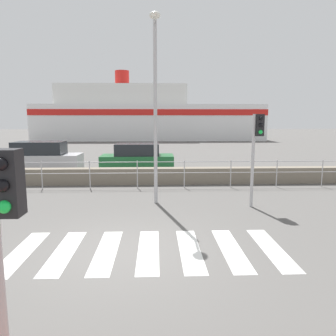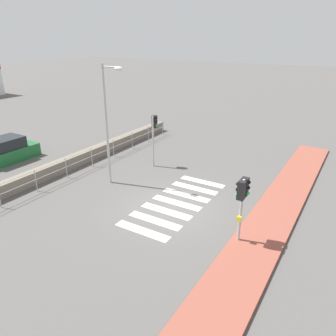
% 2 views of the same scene
% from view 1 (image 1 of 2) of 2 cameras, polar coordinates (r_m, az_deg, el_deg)
% --- Properties ---
extents(ground_plane, '(160.00, 160.00, 0.00)m').
position_cam_1_polar(ground_plane, '(7.35, -8.13, -14.11)').
color(ground_plane, '#565451').
extents(crosswalk, '(5.85, 2.40, 0.01)m').
position_cam_1_polar(crosswalk, '(7.31, -3.43, -14.12)').
color(crosswalk, silver).
rests_on(crosswalk, ground_plane).
extents(seawall, '(21.33, 0.55, 0.70)m').
position_cam_1_polar(seawall, '(14.27, -5.17, -1.39)').
color(seawall, slate).
rests_on(seawall, ground_plane).
extents(harbor_fence, '(19.24, 0.04, 1.13)m').
position_cam_1_polar(harbor_fence, '(13.35, -5.38, -0.35)').
color(harbor_fence, '#B2B2B5').
rests_on(harbor_fence, ground_plane).
extents(traffic_light_far, '(0.34, 0.32, 2.96)m').
position_cam_1_polar(traffic_light_far, '(10.66, 15.22, 4.81)').
color(traffic_light_far, '#B2B2B5').
rests_on(traffic_light_far, ground_plane).
extents(streetlamp, '(0.32, 1.21, 5.93)m').
position_cam_1_polar(streetlamp, '(10.60, -2.23, 13.33)').
color(streetlamp, '#B2B2B5').
rests_on(streetlamp, ground_plane).
extents(ferry_boat, '(29.20, 6.41, 8.84)m').
position_cam_1_polar(ferry_boat, '(43.47, -4.15, 8.87)').
color(ferry_boat, white).
rests_on(ferry_boat, ground_plane).
extents(parked_car_silver, '(4.42, 1.73, 1.56)m').
position_cam_1_polar(parked_car_silver, '(19.45, -21.37, 1.68)').
color(parked_car_silver, '#BCBCC1').
rests_on(parked_car_silver, ground_plane).
extents(parked_car_green, '(4.02, 1.71, 1.43)m').
position_cam_1_polar(parked_car_green, '(18.40, -5.37, 1.70)').
color(parked_car_green, '#1E6633').
rests_on(parked_car_green, ground_plane).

